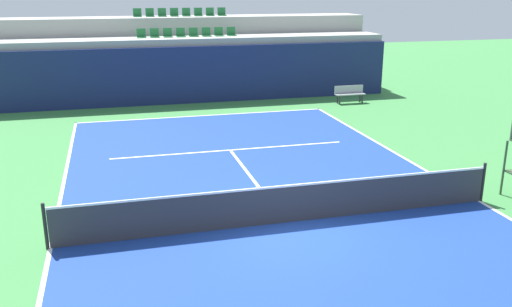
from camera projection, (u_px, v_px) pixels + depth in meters
ground_plane at (286, 223)px, 13.49m from camera, size 80.00×80.00×0.00m
court_surface at (286, 223)px, 13.49m from camera, size 11.00×24.00×0.01m
baseline_far at (204, 116)px, 24.53m from camera, size 11.00×0.10×0.00m
sideline_left at (50, 248)px, 12.15m from camera, size 0.10×24.00×0.00m
sideline_right at (479, 201)px, 14.82m from camera, size 0.10×24.00×0.00m
service_line_far at (230, 150)px, 19.40m from camera, size 8.26×0.10×0.00m
centre_service_line at (253, 180)px, 16.44m from camera, size 0.10×6.40×0.00m
back_wall at (193, 75)px, 26.89m from camera, size 20.21×0.30×2.76m
stands_tier_lower at (189, 68)px, 28.09m from camera, size 20.21×2.40×3.09m
stands_tier_upper at (182, 54)px, 30.18m from camera, size 20.21×2.40×3.97m
seating_row_lower at (187, 34)px, 27.69m from camera, size 4.98×0.44×0.44m
seating_row_upper at (180, 14)px, 29.66m from camera, size 4.98×0.44×0.44m
tennis_net at (286, 203)px, 13.34m from camera, size 11.08×0.08×1.07m
player_bench at (350, 93)px, 27.10m from camera, size 1.50×0.40×0.85m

